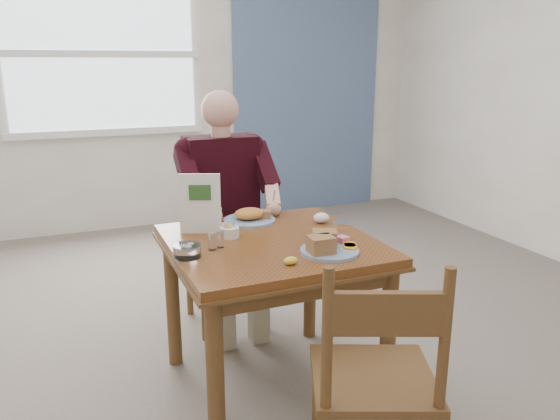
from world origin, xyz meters
name	(u,v)px	position (x,y,z in m)	size (l,w,h in m)	color
floor	(272,385)	(0.00, 0.00, 0.00)	(6.00, 6.00, 0.00)	#695D55
wall_back	(149,77)	(0.00, 3.00, 1.40)	(5.50, 5.50, 0.00)	white
accent_panel	(308,75)	(1.60, 2.98, 1.40)	(1.60, 0.02, 2.80)	slate
lemon_wedge	(291,261)	(-0.04, -0.31, 0.77)	(0.06, 0.04, 0.03)	yellow
napkin	(321,218)	(0.34, 0.16, 0.78)	(0.08, 0.07, 0.05)	white
metal_dish	(342,223)	(0.42, 0.10, 0.75)	(0.08, 0.08, 0.01)	silver
window	(102,54)	(-0.40, 2.97, 1.60)	(1.72, 0.04, 1.42)	white
table	(272,263)	(0.00, 0.00, 0.64)	(0.92, 0.92, 0.75)	brown
chair_far	(222,244)	(0.00, 0.80, 0.48)	(0.42, 0.42, 0.95)	brown
chair_near	(375,382)	(0.06, -0.80, 0.48)	(0.55, 0.55, 0.95)	brown
diner	(225,194)	(0.00, 0.71, 0.81)	(0.53, 0.56, 1.39)	gray
near_plate	(327,245)	(0.16, -0.24, 0.78)	(0.29, 0.29, 0.08)	white
far_plate	(251,217)	(0.01, 0.32, 0.78)	(0.35, 0.35, 0.07)	white
caddy	(229,232)	(-0.16, 0.12, 0.77)	(0.09, 0.09, 0.07)	white
shakers	(216,240)	(-0.26, -0.01, 0.79)	(0.09, 0.06, 0.08)	white
creamer	(187,251)	(-0.40, -0.07, 0.78)	(0.12, 0.12, 0.05)	white
menu	(200,203)	(-0.27, 0.23, 0.89)	(0.19, 0.08, 0.29)	white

